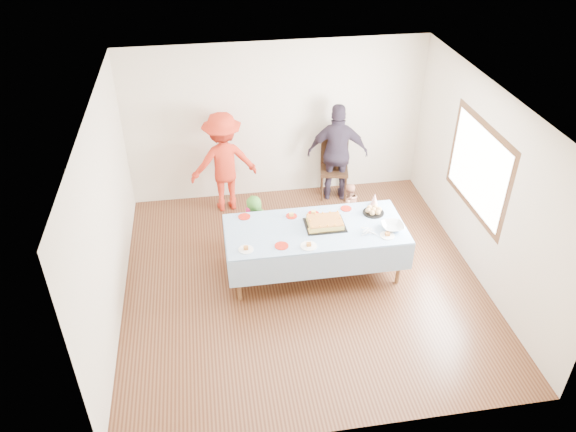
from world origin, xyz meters
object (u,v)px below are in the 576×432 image
object	(u,v)px
birthday_cake	(325,223)
adult_left	(224,162)
dining_chair	(334,162)
party_table	(315,231)

from	to	relation	value
birthday_cake	adult_left	world-z (taller)	adult_left
birthday_cake	adult_left	size ratio (longest dim) A/B	0.32
dining_chair	adult_left	xyz separation A→B (m)	(-1.91, -0.17, 0.26)
party_table	birthday_cake	distance (m)	0.18
party_table	adult_left	xyz separation A→B (m)	(-1.14, 1.97, 0.14)
party_table	adult_left	bearing A→B (deg)	119.93
dining_chair	party_table	bearing A→B (deg)	-98.54
party_table	dining_chair	xyz separation A→B (m)	(0.77, 2.14, -0.12)
birthday_cake	dining_chair	bearing A→B (deg)	73.31
birthday_cake	dining_chair	world-z (taller)	dining_chair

